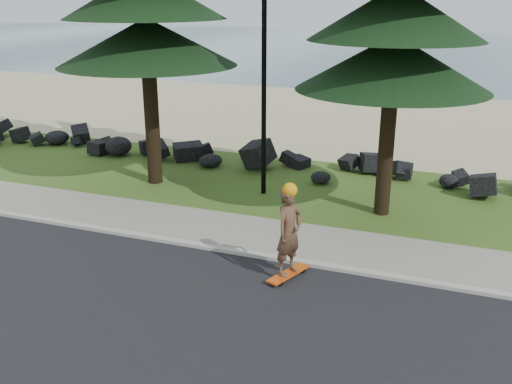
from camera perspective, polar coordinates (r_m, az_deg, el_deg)
ground at (r=14.02m, az=-3.71°, el=-4.19°), size 160.00×160.00×0.00m
road at (r=10.56m, az=-13.97°, el=-13.23°), size 160.00×7.00×0.02m
kerb at (r=13.26m, az=-5.30°, el=-5.44°), size 160.00×0.20×0.10m
sidewalk at (r=14.17m, az=-3.38°, el=-3.74°), size 160.00×2.00×0.08m
beach_sand at (r=27.31m, az=8.88°, el=7.35°), size 160.00×15.00×0.01m
ocean at (r=63.16m, az=16.06°, el=13.60°), size 160.00×58.00×0.01m
seawall_boulders at (r=18.94m, az=3.21°, el=2.18°), size 60.00×2.40×1.10m
lamp_post at (r=15.88m, az=0.81°, el=14.11°), size 0.25×0.14×8.14m
skateboarder at (r=11.49m, az=3.32°, el=-4.03°), size 0.65×1.13×2.06m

